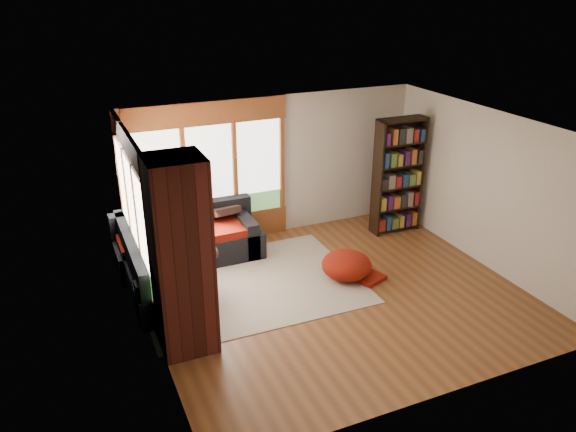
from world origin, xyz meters
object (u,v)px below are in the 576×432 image
object	(u,v)px
area_rug	(250,284)
dog_tan	(191,215)
brick_chimney	(181,257)
sectional_sofa	(183,253)
bookshelf	(398,176)
dog_brindle	(195,247)
pouf	(347,264)

from	to	relation	value
area_rug	dog_tan	distance (m)	1.59
brick_chimney	sectional_sofa	bearing A→B (deg)	77.71
brick_chimney	bookshelf	size ratio (longest dim) A/B	1.19
sectional_sofa	bookshelf	world-z (taller)	bookshelf
bookshelf	dog_tan	bearing A→B (deg)	174.62
brick_chimney	bookshelf	bearing A→B (deg)	23.82
brick_chimney	dog_brindle	size ratio (longest dim) A/B	2.88
dog_tan	brick_chimney	bearing A→B (deg)	-157.22
pouf	dog_brindle	bearing A→B (deg)	167.09
bookshelf	dog_tan	distance (m)	3.87
brick_chimney	pouf	distance (m)	3.09
pouf	dog_brindle	size ratio (longest dim) A/B	0.90
brick_chimney	sectional_sofa	world-z (taller)	brick_chimney
area_rug	dog_brindle	size ratio (longest dim) A/B	3.75
bookshelf	pouf	size ratio (longest dim) A/B	2.69
pouf	bookshelf	bearing A→B (deg)	35.84
brick_chimney	dog_tan	distance (m)	2.51
bookshelf	area_rug	bearing A→B (deg)	-165.07
brick_chimney	dog_tan	bearing A→B (deg)	73.66
brick_chimney	sectional_sofa	size ratio (longest dim) A/B	1.18
area_rug	dog_tan	xyz separation A→B (m)	(-0.58, 1.23, 0.82)
bookshelf	dog_tan	world-z (taller)	bookshelf
sectional_sofa	area_rug	xyz separation A→B (m)	(0.83, -0.91, -0.30)
bookshelf	dog_tan	size ratio (longest dim) A/B	1.87
sectional_sofa	pouf	size ratio (longest dim) A/B	2.71
bookshelf	dog_brindle	distance (m)	4.14
sectional_sofa	pouf	distance (m)	2.69
pouf	dog_brindle	xyz separation A→B (m)	(-2.32, 0.53, 0.53)
area_rug	dog_tan	bearing A→B (deg)	115.25
brick_chimney	dog_brindle	distance (m)	1.47
brick_chimney	dog_brindle	world-z (taller)	brick_chimney
sectional_sofa	bookshelf	distance (m)	4.17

